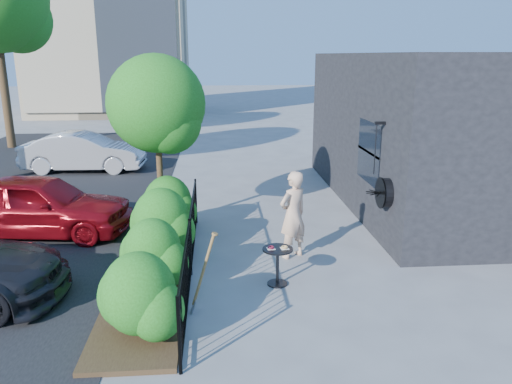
{
  "coord_description": "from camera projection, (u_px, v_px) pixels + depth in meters",
  "views": [
    {
      "loc": [
        -0.99,
        -8.61,
        3.95
      ],
      "look_at": [
        -0.18,
        1.35,
        1.2
      ],
      "focal_mm": 35.0,
      "sensor_mm": 36.0,
      "label": 1
    }
  ],
  "objects": [
    {
      "name": "cafe_table",
      "position": [
        278.0,
        260.0,
        8.77
      ],
      "size": [
        0.54,
        0.54,
        0.73
      ],
      "rotation": [
        0.0,
        0.0,
        0.15
      ],
      "color": "black",
      "rests_on": "ground"
    },
    {
      "name": "patio_tree",
      "position": [
        159.0,
        110.0,
        11.14
      ],
      "size": [
        2.2,
        2.2,
        3.94
      ],
      "color": "#3F2B19",
      "rests_on": "ground"
    },
    {
      "name": "ground",
      "position": [
        271.0,
        272.0,
        9.4
      ],
      "size": [
        120.0,
        120.0,
        0.0
      ],
      "primitive_type": "plane",
      "color": "gray",
      "rests_on": "ground"
    },
    {
      "name": "fence",
      "position": [
        190.0,
        247.0,
        9.13
      ],
      "size": [
        0.05,
        6.05,
        1.1
      ],
      "color": "black",
      "rests_on": "ground"
    },
    {
      "name": "car_red",
      "position": [
        39.0,
        205.0,
        11.2
      ],
      "size": [
        4.26,
        2.17,
        1.39
      ],
      "primitive_type": "imported",
      "rotation": [
        0.0,
        0.0,
        1.44
      ],
      "color": "maroon",
      "rests_on": "ground"
    },
    {
      "name": "shop_building",
      "position": [
        454.0,
        129.0,
        13.62
      ],
      "size": [
        6.22,
        9.0,
        4.0
      ],
      "color": "black",
      "rests_on": "ground"
    },
    {
      "name": "car_silver",
      "position": [
        84.0,
        152.0,
        17.41
      ],
      "size": [
        4.2,
        1.65,
        1.36
      ],
      "primitive_type": "imported",
      "rotation": [
        0.0,
        0.0,
        1.52
      ],
      "color": "#B5B4B9",
      "rests_on": "ground"
    },
    {
      "name": "shovel",
      "position": [
        202.0,
        277.0,
        7.78
      ],
      "size": [
        0.47,
        0.18,
        1.37
      ],
      "color": "brown",
      "rests_on": "ground"
    },
    {
      "name": "woman",
      "position": [
        293.0,
        215.0,
        9.89
      ],
      "size": [
        0.78,
        0.71,
        1.78
      ],
      "primitive_type": "imported",
      "rotation": [
        0.0,
        0.0,
        3.72
      ],
      "color": "#DEB08F",
      "rests_on": "ground"
    },
    {
      "name": "planting_bed",
      "position": [
        153.0,
        274.0,
        9.21
      ],
      "size": [
        1.3,
        6.0,
        0.08
      ],
      "primitive_type": "cube",
      "color": "#382616",
      "rests_on": "ground"
    },
    {
      "name": "shrubs",
      "position": [
        157.0,
        238.0,
        9.14
      ],
      "size": [
        1.1,
        5.6,
        1.24
      ],
      "color": "#216116",
      "rests_on": "ground"
    }
  ]
}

